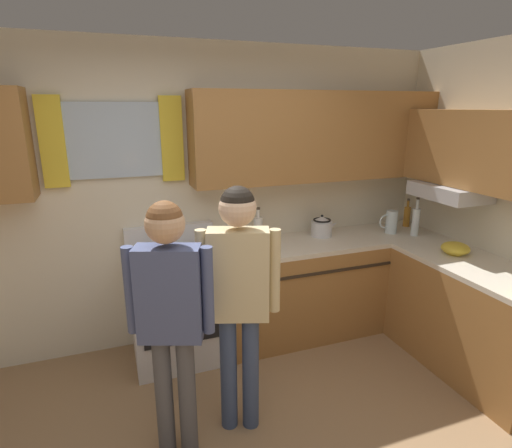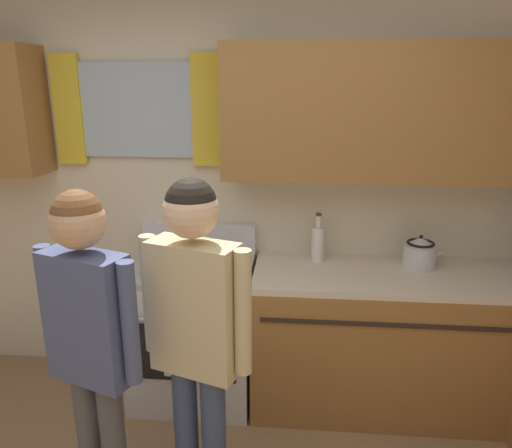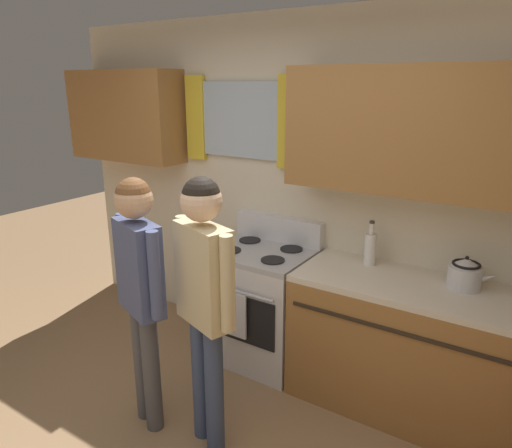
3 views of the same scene
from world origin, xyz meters
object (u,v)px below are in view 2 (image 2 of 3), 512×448
stove_oven (194,328)px  stovetop_kettle (420,252)px  bottle_milk_white (318,243)px  adult_left (90,331)px  adult_in_plaid (195,322)px

stove_oven → stovetop_kettle: stovetop_kettle is taller
bottle_milk_white → stovetop_kettle: bearing=-5.1°
stove_oven → adult_left: 1.18m
adult_left → bottle_milk_white: bearing=50.9°
adult_left → stove_oven: bearing=79.5°
adult_in_plaid → stove_oven: bearing=103.9°
stove_oven → adult_left: adult_left is taller
stovetop_kettle → adult_in_plaid: (-1.16, -1.07, 0.04)m
bottle_milk_white → adult_left: bearing=-129.1°
stovetop_kettle → adult_left: size_ratio=0.17×
stovetop_kettle → stove_oven: bearing=-175.5°
adult_left → adult_in_plaid: adult_in_plaid is taller
bottle_milk_white → stovetop_kettle: (0.62, -0.06, -0.02)m
stove_oven → adult_left: (-0.19, -1.03, 0.54)m
stove_oven → adult_in_plaid: bearing=-76.1°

